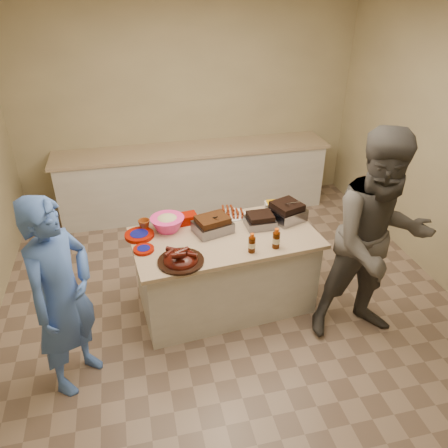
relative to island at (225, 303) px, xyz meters
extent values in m
cube|color=#47230F|center=(-0.10, 0.10, 0.80)|extent=(0.39, 0.34, 0.10)
cube|color=black|center=(0.36, 0.10, 0.80)|extent=(0.27, 0.23, 0.08)
cube|color=gray|center=(0.65, 0.18, 0.80)|extent=(0.38, 0.38, 0.12)
cylinder|color=silver|center=(0.16, 0.37, 0.80)|extent=(0.30, 0.30, 0.04)
cube|color=#EDAC05|center=(0.67, 0.37, 0.80)|extent=(0.32, 0.25, 0.08)
cylinder|color=#3D1703|center=(0.16, -0.30, 0.80)|extent=(0.07, 0.07, 0.18)
cylinder|color=#3D1703|center=(0.39, -0.29, 0.80)|extent=(0.07, 0.07, 0.19)
cylinder|color=yellow|center=(-0.09, 0.19, 0.80)|extent=(0.05, 0.05, 0.12)
imported|color=silver|center=(-0.05, 0.10, 0.80)|extent=(0.13, 0.05, 0.12)
cylinder|color=#8E0E00|center=(-0.77, 0.17, 0.80)|extent=(0.29, 0.29, 0.03)
cylinder|color=#8E0E00|center=(-0.75, -0.07, 0.80)|extent=(0.20, 0.20, 0.03)
imported|color=brown|center=(-0.71, 0.29, 0.80)|extent=(0.12, 0.11, 0.11)
cube|color=#8E0E00|center=(-0.30, 0.32, 0.80)|extent=(0.20, 0.15, 0.09)
imported|color=#456DC7|center=(-1.37, -0.61, 0.00)|extent=(1.69, 1.46, 0.40)
imported|color=#55524C|center=(1.15, -0.63, 0.00)|extent=(1.08, 1.99, 0.73)
camera|label=1|loc=(-0.78, -3.31, 2.91)|focal=35.00mm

